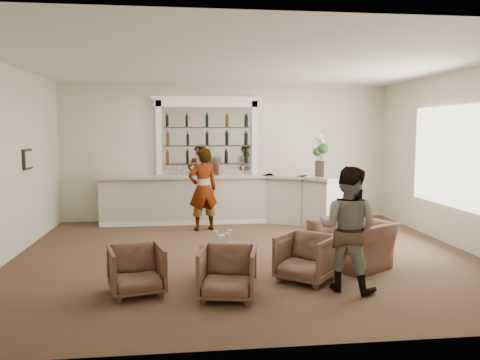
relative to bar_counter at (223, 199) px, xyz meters
name	(u,v)px	position (x,y,z in m)	size (l,w,h in m)	color
ground	(246,256)	(0.16, -3.00, -0.57)	(8.00, 8.00, 0.00)	brown
room_shell	(250,122)	(0.33, -2.29, 1.77)	(8.04, 7.02, 3.32)	beige
bar_counter	(223,199)	(0.00, 0.00, 0.00)	(5.72, 1.80, 1.14)	beige
back_bar_alcove	(207,137)	(-0.34, 0.41, 1.46)	(2.64, 0.25, 3.00)	white
cocktail_table	(224,262)	(-0.33, -4.20, -0.32)	(0.71, 0.71, 0.50)	#503822
sommelier	(203,189)	(-0.50, -0.78, 0.33)	(0.66, 0.43, 1.81)	gray
guest	(348,229)	(1.31, -4.90, 0.28)	(0.83, 0.65, 1.70)	gray
armchair_left	(136,270)	(-1.54, -4.73, -0.25)	(0.69, 0.71, 0.65)	brown
armchair_center	(228,273)	(-0.35, -5.04, -0.24)	(0.72, 0.74, 0.67)	brown
armchair_right	(306,258)	(0.85, -4.46, -0.23)	(0.73, 0.75, 0.68)	brown
armchair_far	(352,243)	(1.79, -3.78, -0.21)	(1.13, 0.99, 0.73)	brown
espresso_machine	(210,166)	(-0.30, 0.06, 0.78)	(0.49, 0.41, 0.43)	#B2B2B7
flower_vase	(320,153)	(2.17, -0.60, 1.11)	(0.25, 0.25, 0.96)	black
wine_glass_bar_left	(179,171)	(-1.02, -0.03, 0.67)	(0.07, 0.07, 0.21)	white
wine_glass_bar_right	(243,170)	(0.49, 0.07, 0.67)	(0.07, 0.07, 0.21)	white
wine_glass_tbl_a	(215,238)	(-0.45, -4.17, 0.03)	(0.07, 0.07, 0.21)	white
wine_glass_tbl_b	(230,237)	(-0.23, -4.12, 0.03)	(0.07, 0.07, 0.21)	white
wine_glass_tbl_c	(227,240)	(-0.29, -4.33, 0.03)	(0.07, 0.07, 0.21)	white
napkin_holder	(222,239)	(-0.35, -4.06, -0.01)	(0.08, 0.08, 0.12)	white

